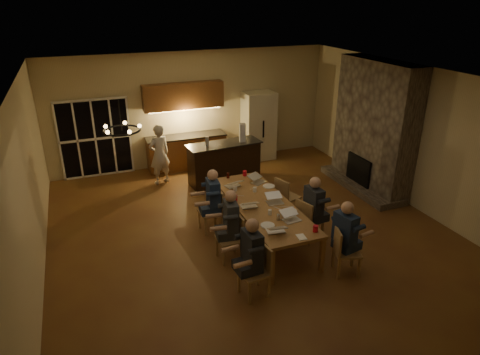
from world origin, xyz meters
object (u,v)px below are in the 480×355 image
Objects in this scene: chair_right_mid at (310,219)px; laptop_f at (259,178)px; laptop_e at (233,181)px; bar_blender at (242,133)px; standing_person at (159,154)px; redcup_near at (316,229)px; refrigerator at (259,126)px; mug_back at (235,189)px; person_right_near at (344,237)px; chair_left_mid at (229,238)px; chair_right_far at (288,196)px; can_silver at (278,217)px; plate_far at (269,186)px; mug_front at (270,212)px; chair_left_near at (254,272)px; person_right_mid at (313,209)px; person_left_mid at (231,224)px; dining_table at (262,220)px; laptop_d at (275,198)px; plate_near at (291,211)px; chandelier at (122,130)px; bar_bottle at (207,141)px; laptop_c at (249,201)px; laptop_b at (292,215)px; person_left_far at (213,201)px; plate_left at (268,225)px; can_cola at (228,175)px; laptop_a at (276,225)px; person_left_near at (252,257)px; bar_island at (224,163)px; chair_left_far at (210,211)px; chair_right_near at (347,251)px.

chair_right_mid is 1.56m from laptop_f.
laptop_e is 0.68× the size of bar_blender.
redcup_near is (1.79, -4.79, 0.02)m from standing_person.
mug_back is (-2.05, -3.48, -0.20)m from refrigerator.
person_right_near is 4.31× the size of laptop_f.
chair_right_far is at bearing 121.77° from chair_left_mid.
standing_person is 2.68m from laptop_e.
can_silver is 1.50m from plate_far.
bar_blender is (0.75, 3.33, 0.52)m from mug_front.
person_right_mid reaches higher than chair_left_near.
mug_front is (0.78, -0.01, 0.11)m from person_left_mid.
refrigerator is at bearing -136.80° from laptop_e.
chair_left_mid reaches higher than dining_table.
person_left_mid is 4.31× the size of laptop_d.
chair_right_mid is at bearing 6.96° from plate_near.
laptop_f is (1.18, 1.44, 0.17)m from person_left_mid.
mug_back is (-1.16, 1.20, 0.36)m from chair_right_mid.
can_silver is (2.60, -0.06, -1.94)m from chandelier.
plate_far is (-1.30, -3.54, -0.24)m from refrigerator.
person_left_mid is 5.75× the size of bar_bottle.
chair_left_mid is 0.89m from laptop_c.
person_right_near is 0.52m from redcup_near.
person_right_near reaches higher than plate_far.
laptop_f reaches higher than chair_left_near.
laptop_b and laptop_c have the same top height.
bar_bottle is (0.58, 2.26, 0.51)m from person_left_far.
laptop_d reaches higher than can_silver.
chair_left_mid reaches higher than plate_left.
mug_back is (-0.24, 1.23, 0.00)m from mug_front.
person_right_near is 11.50× the size of can_cola.
bar_bottle is at bearing 170.78° from person_left_far.
mug_back is (-0.07, 1.83, -0.06)m from laptop_a.
plate_left is (-0.07, -2.31, -0.05)m from can_cola.
person_left_near is 3.11m from can_cola.
laptop_b and laptop_f have the same top height.
bar_island is 1.69m from standing_person.
person_left_far is at bearing 172.44° from chair_left_near.
laptop_b reaches higher than mug_back.
person_right_mid is 4.31× the size of laptop_d.
person_right_near reaches higher than chair_left_far.
person_right_mid is 5.28× the size of plate_far.
chair_left_far reaches higher than dining_table.
person_left_near reaches higher than plate_far.
dining_table is 2.26× the size of person_left_mid.
plate_near is at bearing -81.52° from bar_blender.
plate_near is 1.01× the size of bar_bottle.
laptop_f is at bearing 28.68° from chair_right_near.
bar_blender reaches higher than person_left_mid.
standing_person is at bearing 120.36° from laptop_d.
can_silver is 3.69m from bar_blender.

